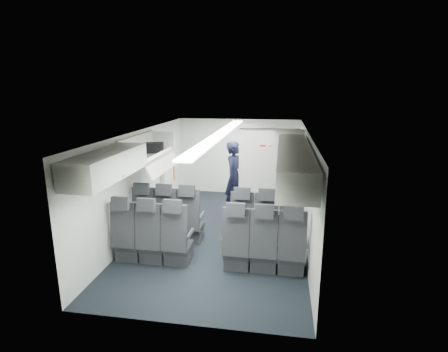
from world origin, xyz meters
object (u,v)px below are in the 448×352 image
(seat_row_front, at_px, (216,225))
(carry_on_bag, at_px, (155,148))
(galley_unit, at_px, (272,164))
(flight_attendant, at_px, (235,178))
(seat_row_mid, at_px, (206,244))
(boarding_door, at_px, (168,170))

(seat_row_front, bearing_deg, carry_on_bag, 156.87)
(galley_unit, bearing_deg, flight_attendant, -120.58)
(flight_attendant, relative_size, carry_on_bag, 4.85)
(seat_row_mid, height_order, flight_attendant, flight_attendant)
(seat_row_front, relative_size, carry_on_bag, 9.08)
(seat_row_mid, bearing_deg, seat_row_front, 90.00)
(boarding_door, height_order, carry_on_bag, carry_on_bag)
(boarding_door, distance_m, carry_on_bag, 1.71)
(seat_row_mid, height_order, carry_on_bag, carry_on_bag)
(carry_on_bag, bearing_deg, flight_attendant, 24.54)
(seat_row_mid, distance_m, flight_attendant, 2.79)
(carry_on_bag, bearing_deg, seat_row_front, -37.58)
(flight_attendant, distance_m, carry_on_bag, 2.16)
(carry_on_bag, bearing_deg, seat_row_mid, -61.21)
(seat_row_mid, height_order, galley_unit, galley_unit)
(boarding_door, relative_size, carry_on_bag, 5.07)
(galley_unit, xyz_separation_m, boarding_door, (-2.59, -1.17, 0.00))
(seat_row_front, relative_size, seat_row_mid, 1.00)
(seat_row_front, xyz_separation_m, flight_attendant, (0.12, 1.84, 0.49))
(boarding_door, bearing_deg, seat_row_mid, -61.23)
(flight_attendant, bearing_deg, carry_on_bag, 147.90)
(galley_unit, height_order, flight_attendant, galley_unit)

